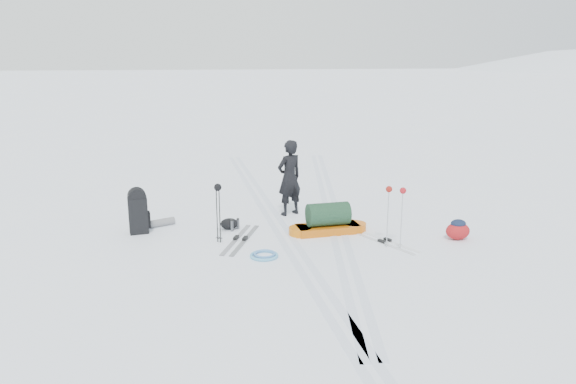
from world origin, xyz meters
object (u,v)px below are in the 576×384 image
(skier, at_px, (289,178))
(ski_poles_black, at_px, (218,194))
(pulk_sled, at_px, (328,221))
(expedition_rucksack, at_px, (141,212))

(skier, height_order, ski_poles_black, skier)
(pulk_sled, relative_size, ski_poles_black, 1.43)
(pulk_sled, bearing_deg, ski_poles_black, -179.03)
(expedition_rucksack, bearing_deg, ski_poles_black, -39.62)
(pulk_sled, xyz_separation_m, expedition_rucksack, (-3.89, 0.59, 0.20))
(skier, bearing_deg, pulk_sled, 83.93)
(skier, distance_m, expedition_rucksack, 3.41)
(pulk_sled, bearing_deg, expedition_rucksack, 165.25)
(pulk_sled, distance_m, ski_poles_black, 2.42)
(pulk_sled, xyz_separation_m, ski_poles_black, (-2.29, -0.29, 0.74))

